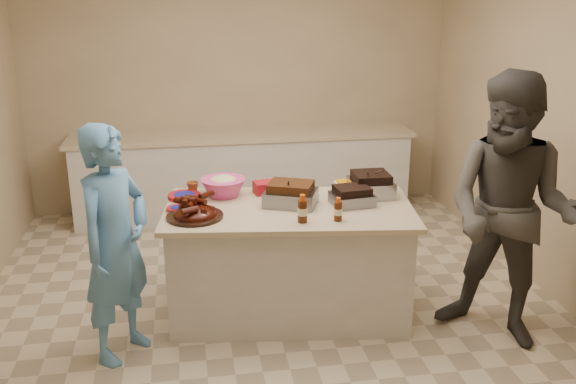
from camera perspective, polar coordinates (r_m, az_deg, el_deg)
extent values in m
cube|color=#47230F|center=(4.73, 0.24, -1.15)|extent=(0.45, 0.40, 0.11)
cube|color=black|center=(4.75, 5.68, -1.13)|extent=(0.32, 0.28, 0.09)
cube|color=gray|center=(4.97, 7.33, -0.32)|extent=(0.32, 0.32, 0.13)
cylinder|color=silver|center=(4.95, 1.16, -0.25)|extent=(0.35, 0.35, 0.05)
cube|color=orange|center=(5.07, 5.99, 0.13)|extent=(0.31, 0.23, 0.08)
cylinder|color=#3F1A09|center=(4.40, 1.29, -2.68)|extent=(0.07, 0.07, 0.20)
cylinder|color=#3F1A09|center=(4.44, 4.45, -2.55)|extent=(0.06, 0.06, 0.17)
cylinder|color=gold|center=(4.75, -1.39, -1.04)|extent=(0.05, 0.05, 0.13)
imported|color=silver|center=(4.93, 0.00, -0.33)|extent=(0.13, 0.06, 0.13)
cylinder|color=maroon|center=(4.94, -9.19, -0.53)|extent=(0.28, 0.28, 0.03)
cylinder|color=maroon|center=(4.69, -9.79, -1.60)|extent=(0.18, 0.18, 0.02)
imported|color=brown|center=(5.05, -8.45, -0.06)|extent=(0.10, 0.10, 0.09)
cube|color=maroon|center=(4.99, -1.94, -0.10)|extent=(0.21, 0.17, 0.09)
imported|color=#548EC4|center=(4.69, -14.25, -13.58)|extent=(1.64, 1.41, 0.38)
imported|color=#4A4843|center=(4.95, 17.98, -12.10)|extent=(1.99, 2.00, 0.72)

